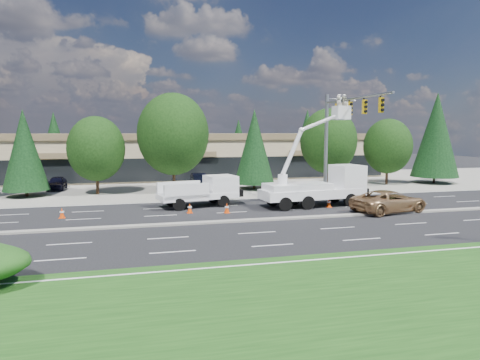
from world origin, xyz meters
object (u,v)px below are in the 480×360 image
object	(u,v)px
bucket_truck	(321,182)
minivan	(389,201)
utility_pickup	(203,194)
signal_mast	(338,128)

from	to	relation	value
bucket_truck	minivan	xyz separation A→B (m)	(3.57, -3.67, -1.07)
utility_pickup	bucket_truck	xyz separation A→B (m)	(8.91, -2.02, 0.91)
minivan	signal_mast	bearing A→B (deg)	-3.56
signal_mast	bucket_truck	xyz separation A→B (m)	(-2.68, -2.77, -4.20)
signal_mast	minivan	world-z (taller)	signal_mast
minivan	bucket_truck	bearing A→B (deg)	32.75
utility_pickup	bucket_truck	distance (m)	9.18
bucket_truck	minivan	distance (m)	5.23
bucket_truck	minivan	size ratio (longest dim) A/B	1.52
utility_pickup	minivan	xyz separation A→B (m)	(12.48, -5.69, -0.16)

